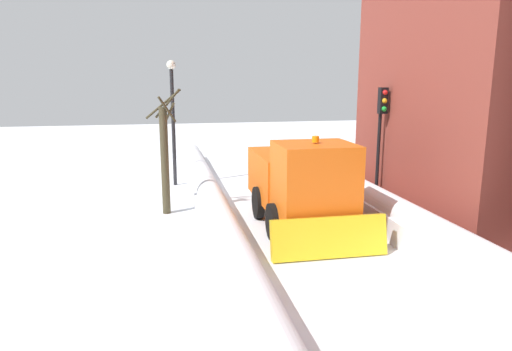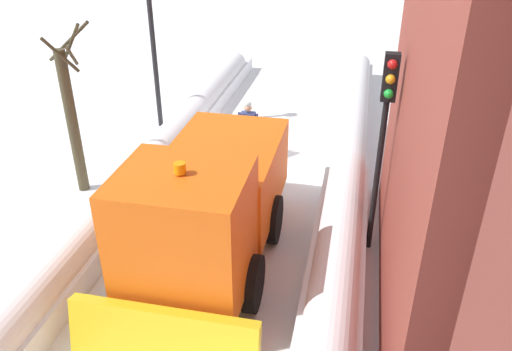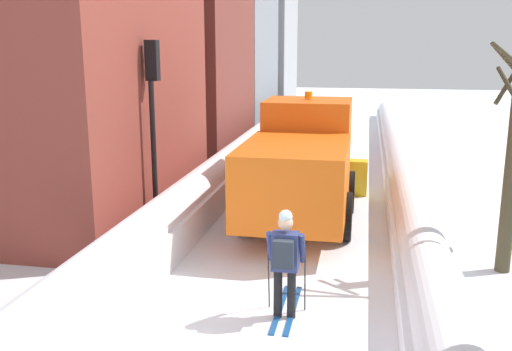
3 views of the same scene
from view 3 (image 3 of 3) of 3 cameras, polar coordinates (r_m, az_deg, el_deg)
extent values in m
plane|color=white|center=(18.22, 6.04, -0.73)|extent=(80.00, 80.00, 0.00)
cube|color=white|center=(18.54, -2.10, 0.75)|extent=(1.10, 36.00, 0.74)
cylinder|color=white|center=(18.46, -2.11, 1.87)|extent=(0.90, 34.20, 0.90)
cube|color=white|center=(18.13, 14.40, -0.28)|extent=(1.10, 36.00, 0.53)
cylinder|color=white|center=(18.08, 14.45, 0.53)|extent=(0.90, 34.20, 0.90)
cube|color=orange|center=(12.60, 3.89, -0.39)|extent=(2.30, 3.40, 1.60)
cube|color=orange|center=(15.16, 5.19, 3.23)|extent=(2.20, 2.00, 2.30)
cube|color=black|center=(16.03, 5.59, 5.59)|extent=(1.85, 0.06, 1.01)
cube|color=yellow|center=(16.71, 5.59, -0.05)|extent=(3.20, 0.46, 1.13)
cylinder|color=orange|center=(14.99, 5.29, 8.02)|extent=(0.20, 0.20, 0.18)
cylinder|color=black|center=(15.28, 0.69, -1.24)|extent=(0.25, 1.10, 1.10)
cylinder|color=black|center=(15.05, 9.34, -1.64)|extent=(0.25, 1.10, 1.10)
cylinder|color=black|center=(13.20, -1.03, -3.56)|extent=(0.25, 1.10, 1.10)
cylinder|color=black|center=(12.93, 9.01, -4.08)|extent=(0.25, 1.10, 1.10)
cylinder|color=black|center=(9.37, 2.21, -11.65)|extent=(0.14, 0.14, 0.82)
cylinder|color=black|center=(9.34, 3.57, -11.75)|extent=(0.14, 0.14, 0.82)
cube|color=navy|center=(9.08, 2.94, -7.57)|extent=(0.42, 0.26, 0.62)
cube|color=#262D38|center=(8.87, 2.75, -7.86)|extent=(0.32, 0.16, 0.44)
sphere|color=tan|center=(8.92, 2.97, -4.75)|extent=(0.24, 0.24, 0.24)
sphere|color=silver|center=(8.89, 2.98, -4.14)|extent=(0.22, 0.22, 0.22)
cylinder|color=navy|center=(9.20, 1.41, -7.08)|extent=(0.09, 0.33, 0.56)
cylinder|color=navy|center=(9.13, 4.66, -7.27)|extent=(0.09, 0.33, 0.56)
cube|color=#194C8C|center=(9.76, 2.42, -13.15)|extent=(0.09, 1.80, 0.03)
cube|color=#194C8C|center=(9.74, 3.73, -13.25)|extent=(0.09, 1.80, 0.03)
cylinder|color=#262628|center=(9.52, 1.28, -9.99)|extent=(0.02, 0.19, 1.19)
cylinder|color=#262628|center=(9.45, 4.92, -10.22)|extent=(0.02, 0.19, 1.19)
cylinder|color=black|center=(13.33, -10.17, 1.73)|extent=(0.12, 0.12, 3.51)
cube|color=black|center=(13.21, -10.34, 11.27)|extent=(0.28, 0.24, 0.90)
sphere|color=red|center=(13.33, -10.19, 12.49)|extent=(0.18, 0.18, 0.18)
sphere|color=gold|center=(13.33, -10.14, 11.29)|extent=(0.18, 0.18, 0.18)
sphere|color=green|center=(13.34, -10.09, 10.09)|extent=(0.18, 0.18, 0.18)
cylinder|color=#413A26|center=(11.72, 24.20, -0.17)|extent=(0.28, 0.28, 3.75)
cylinder|color=#413A26|center=(11.63, 24.12, 8.77)|extent=(0.62, 0.51, 0.93)
cylinder|color=#413A26|center=(11.32, 23.93, 8.23)|extent=(0.34, 0.77, 0.68)
camera|label=1|loc=(27.55, 17.22, 13.34)|focal=32.64mm
camera|label=2|loc=(22.34, 0.05, 19.70)|focal=35.92mm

